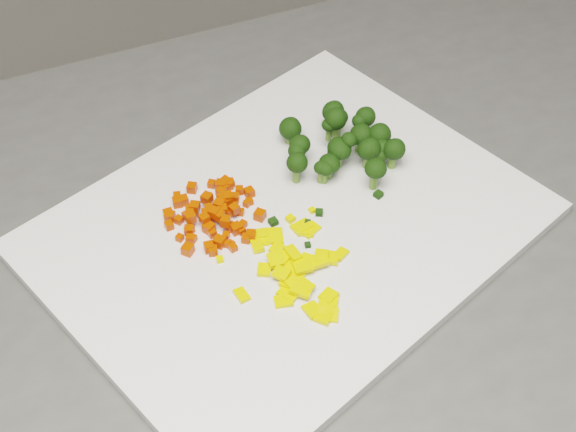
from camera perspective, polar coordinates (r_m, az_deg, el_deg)
name	(u,v)px	position (r m, az deg, el deg)	size (l,w,h in m)	color
cutting_board	(288,227)	(0.75, 0.00, -0.81)	(0.43, 0.34, 0.01)	white
carrot_pile	(211,209)	(0.75, -5.47, 0.51)	(0.10, 0.10, 0.03)	red
pepper_pile	(297,266)	(0.71, 0.67, -3.61)	(0.11, 0.11, 0.02)	yellow
broccoli_pile	(339,135)	(0.80, 3.67, 5.78)	(0.12, 0.12, 0.05)	black
carrot_cube_0	(212,184)	(0.78, -5.46, 2.29)	(0.01, 0.01, 0.01)	red
carrot_cube_1	(224,193)	(0.77, -4.56, 1.61)	(0.01, 0.01, 0.01)	red
carrot_cube_2	(212,233)	(0.74, -5.42, -1.22)	(0.01, 0.01, 0.01)	red
carrot_cube_3	(227,244)	(0.73, -4.37, -1.99)	(0.01, 0.01, 0.01)	red
carrot_cube_4	(250,201)	(0.77, -2.75, 1.04)	(0.01, 0.01, 0.01)	red
carrot_cube_5	(251,235)	(0.73, -2.65, -1.37)	(0.01, 0.01, 0.01)	red
carrot_cube_6	(189,210)	(0.75, -7.02, 0.45)	(0.01, 0.01, 0.01)	red
carrot_cube_7	(221,215)	(0.75, -4.82, 0.08)	(0.01, 0.01, 0.01)	red
carrot_cube_8	(225,182)	(0.78, -4.47, 2.42)	(0.01, 0.01, 0.01)	red
carrot_cube_9	(190,230)	(0.75, -7.01, -0.98)	(0.01, 0.01, 0.01)	red
carrot_cube_10	(246,239)	(0.73, -3.00, -1.61)	(0.01, 0.01, 0.01)	red
carrot_cube_11	(233,248)	(0.73, -3.93, -2.27)	(0.01, 0.01, 0.01)	red
carrot_cube_12	(224,188)	(0.78, -4.57, 2.02)	(0.01, 0.01, 0.01)	red
carrot_cube_13	(189,213)	(0.76, -7.02, 0.18)	(0.01, 0.01, 0.01)	red
carrot_cube_14	(188,250)	(0.73, -7.14, -2.38)	(0.01, 0.01, 0.01)	red
carrot_cube_15	(207,197)	(0.76, -5.76, 1.37)	(0.01, 0.01, 0.01)	red
carrot_cube_16	(235,198)	(0.77, -3.81, 1.31)	(0.01, 0.01, 0.01)	red
carrot_cube_17	(217,208)	(0.75, -5.09, 0.57)	(0.01, 0.01, 0.01)	red
carrot_cube_18	(179,220)	(0.75, -7.77, -0.28)	(0.01, 0.01, 0.01)	red
carrot_cube_19	(241,212)	(0.76, -3.38, 0.28)	(0.01, 0.01, 0.01)	red
carrot_cube_20	(190,217)	(0.75, -6.96, -0.07)	(0.01, 0.01, 0.01)	red
carrot_cube_21	(213,251)	(0.73, -5.35, -2.48)	(0.01, 0.01, 0.01)	red
carrot_cube_22	(249,192)	(0.77, -2.77, 1.69)	(0.01, 0.01, 0.01)	red
carrot_cube_23	(209,228)	(0.74, -5.64, -0.85)	(0.01, 0.01, 0.01)	red
carrot_cube_24	(208,218)	(0.75, -5.74, -0.12)	(0.01, 0.01, 0.01)	red
carrot_cube_25	(177,196)	(0.78, -7.89, 1.40)	(0.01, 0.01, 0.01)	red
carrot_cube_26	(236,229)	(0.74, -3.71, -0.90)	(0.01, 0.01, 0.01)	red
carrot_cube_27	(226,201)	(0.75, -4.41, 1.04)	(0.01, 0.01, 0.01)	red
carrot_cube_28	(227,187)	(0.78, -4.35, 2.08)	(0.01, 0.01, 0.01)	red
carrot_cube_29	(260,215)	(0.75, -2.01, 0.07)	(0.01, 0.01, 0.01)	red
carrot_cube_30	(222,199)	(0.76, -4.74, 1.22)	(0.01, 0.01, 0.01)	red
carrot_cube_31	(219,205)	(0.75, -4.91, 0.80)	(0.01, 0.01, 0.01)	red
carrot_cube_32	(204,219)	(0.74, -5.97, -0.18)	(0.01, 0.01, 0.01)	red
carrot_cube_33	(234,207)	(0.76, -3.84, 0.67)	(0.01, 0.01, 0.01)	red
carrot_cube_34	(184,200)	(0.77, -7.44, 1.12)	(0.01, 0.01, 0.01)	red
carrot_cube_35	(219,216)	(0.74, -4.93, 0.03)	(0.01, 0.01, 0.01)	red
carrot_cube_36	(238,230)	(0.74, -3.59, -0.97)	(0.01, 0.01, 0.01)	red
carrot_cube_37	(209,208)	(0.75, -5.66, 0.54)	(0.01, 0.01, 0.01)	red
carrot_cube_38	(206,213)	(0.75, -5.85, 0.21)	(0.01, 0.01, 0.01)	red
carrot_cube_39	(177,202)	(0.77, -7.87, 0.98)	(0.01, 0.01, 0.01)	red
carrot_cube_40	(243,224)	(0.75, -3.23, -0.59)	(0.01, 0.01, 0.01)	red
carrot_cube_41	(211,213)	(0.75, -5.48, 0.19)	(0.01, 0.01, 0.01)	red
carrot_cube_42	(249,194)	(0.77, -2.80, 1.59)	(0.01, 0.01, 0.01)	red
carrot_cube_43	(187,215)	(0.76, -7.21, 0.05)	(0.01, 0.01, 0.01)	red
carrot_cube_44	(224,198)	(0.76, -4.58, 1.26)	(0.01, 0.01, 0.01)	red
carrot_cube_45	(190,238)	(0.74, -7.00, -1.60)	(0.01, 0.01, 0.01)	red
carrot_cube_46	(192,188)	(0.78, -6.85, 2.00)	(0.01, 0.01, 0.01)	red
carrot_cube_47	(226,221)	(0.74, -4.46, -0.37)	(0.01, 0.01, 0.01)	red
carrot_cube_48	(221,185)	(0.78, -4.81, 2.21)	(0.01, 0.01, 0.01)	red
carrot_cube_49	(221,192)	(0.77, -4.78, 1.70)	(0.01, 0.01, 0.01)	red
carrot_cube_50	(169,226)	(0.75, -8.46, -0.68)	(0.01, 0.01, 0.01)	red
carrot_cube_51	(247,204)	(0.76, -2.96, 0.89)	(0.01, 0.01, 0.01)	red
carrot_cube_52	(207,198)	(0.76, -5.79, 1.27)	(0.01, 0.01, 0.01)	red
carrot_cube_53	(229,184)	(0.78, -4.23, 2.27)	(0.01, 0.01, 0.01)	red
carrot_cube_54	(195,207)	(0.75, -6.65, 0.64)	(0.01, 0.01, 0.01)	red
carrot_cube_55	(227,198)	(0.76, -4.33, 1.31)	(0.01, 0.01, 0.01)	red
carrot_cube_56	(189,230)	(0.74, -7.05, -1.02)	(0.01, 0.01, 0.01)	red
carrot_cube_57	(223,210)	(0.75, -4.68, 0.46)	(0.01, 0.01, 0.01)	red
carrot_cube_58	(180,238)	(0.74, -7.71, -1.55)	(0.01, 0.01, 0.01)	red
carrot_cube_59	(226,213)	(0.75, -4.47, 0.20)	(0.01, 0.01, 0.01)	red
carrot_cube_60	(219,242)	(0.73, -4.90, -1.84)	(0.01, 0.01, 0.01)	red
carrot_cube_61	(239,190)	(0.78, -3.47, 1.85)	(0.01, 0.01, 0.01)	red
carrot_cube_62	(230,227)	(0.74, -4.11, -0.81)	(0.01, 0.01, 0.01)	red
carrot_cube_63	(226,236)	(0.74, -4.43, -1.41)	(0.01, 0.01, 0.01)	red
carrot_cube_64	(241,231)	(0.74, -3.34, -1.05)	(0.01, 0.01, 0.01)	red
carrot_cube_65	(230,183)	(0.78, -4.12, 2.37)	(0.01, 0.01, 0.01)	red
carrot_cube_66	(170,216)	(0.76, -8.40, -0.01)	(0.01, 0.01, 0.01)	red
carrot_cube_67	(168,214)	(0.76, -8.50, 0.13)	(0.01, 0.01, 0.01)	red
carrot_cube_68	(193,239)	(0.74, -6.78, -1.60)	(0.01, 0.01, 0.01)	red
carrot_cube_69	(209,247)	(0.73, -5.64, -2.22)	(0.01, 0.01, 0.01)	red
carrot_cube_70	(234,209)	(0.75, -3.85, 0.50)	(0.01, 0.01, 0.01)	red
carrot_cube_71	(214,213)	(0.74, -5.27, 0.24)	(0.01, 0.01, 0.01)	red
pepper_chunk_0	(295,267)	(0.71, 0.50, -3.61)	(0.01, 0.01, 0.00)	yellow
pepper_chunk_1	(280,256)	(0.72, -0.59, -2.88)	(0.01, 0.02, 0.00)	yellow
pepper_chunk_2	(293,253)	(0.72, 0.37, -2.68)	(0.02, 0.01, 0.00)	yellow
pepper_chunk_3	(299,269)	(0.71, 0.76, -3.79)	(0.01, 0.01, 0.00)	yellow
pepper_chunk_4	(307,262)	(0.72, 1.40, -3.27)	(0.02, 0.01, 0.00)	yellow
pepper_chunk_5	(282,267)	(0.71, -0.44, -3.63)	(0.02, 0.01, 0.00)	yellow
pepper_chunk_6	(318,263)	(0.71, 2.14, -3.33)	(0.02, 0.01, 0.00)	yellow
pepper_chunk_7	(295,273)	(0.71, 0.53, -4.10)	(0.02, 0.02, 0.00)	yellow
pepper_chunk_8	(310,230)	(0.74, 1.59, -0.98)	(0.02, 0.01, 0.00)	yellow
pepper_chunk_9	(277,248)	(0.73, -0.81, -2.31)	(0.01, 0.01, 0.00)	yellow
pepper_chunk_10	(265,239)	(0.73, -1.65, -1.65)	(0.01, 0.01, 0.00)	yellow
pepper_chunk_11	(313,310)	(0.69, 1.77, -6.69)	(0.01, 0.02, 0.00)	yellow
pepper_chunk_12	(305,285)	(0.70, 1.22, -4.92)	(0.02, 0.01, 0.00)	yellow
pepper_chunk_13	(326,307)	(0.69, 2.73, -6.46)	(0.01, 0.01, 0.00)	yellow
pepper_chunk_14	(295,285)	(0.70, 0.49, -4.91)	(0.01, 0.02, 0.00)	yellow
pepper_chunk_15	(302,227)	(0.74, 1.01, -0.78)	(0.02, 0.01, 0.00)	yellow
pepper_chunk_16	(287,284)	(0.70, -0.06, -4.84)	(0.01, 0.01, 0.00)	yellow
pepper_chunk_17	(301,289)	(0.69, 0.94, -5.23)	(0.02, 0.01, 0.00)	yellow
pepper_chunk_18	(307,229)	(0.74, 1.38, -0.94)	(0.01, 0.02, 0.00)	yellow
pepper_chunk_19	(259,234)	(0.74, -2.07, -1.30)	(0.02, 0.01, 0.00)	yellow
pepper_chunk_20	(289,293)	(0.70, 0.05, -5.52)	(0.02, 0.01, 0.00)	yellow
pepper_chunk_21	(257,245)	(0.73, -2.22, -2.08)	(0.02, 0.01, 0.00)	yellow
pepper_chunk_22	(242,295)	(0.70, -3.31, -5.62)	(0.02, 0.01, 0.00)	yellow
pepper_chunk_23	(275,260)	(0.71, -0.92, -3.13)	(0.01, 0.01, 0.00)	yellow
pepper_chunk_24	(264,270)	(0.71, -1.70, -3.85)	(0.01, 0.01, 0.00)	yellow
pepper_chunk_25	(328,315)	(0.68, 2.87, -7.03)	(0.02, 0.01, 0.00)	yellow
pepper_chunk_26	(331,258)	(0.72, 3.06, -2.97)	(0.01, 0.02, 0.00)	yellow
pepper_chunk_27	(341,254)	(0.72, 3.76, -2.71)	(0.01, 0.01, 0.00)	yellow
pepper_chunk_28	(274,236)	(0.74, -1.01, -1.43)	(0.02, 0.02, 0.00)	yellow
pepper_chunk_29	(324,317)	(0.68, 2.55, -7.17)	(0.01, 0.01, 0.00)	yellow
pepper_chunk_30	(283,301)	(0.69, -0.32, -6.06)	(0.02, 0.01, 0.00)	yellow
pepper_chunk_31	(281,273)	(0.70, -0.49, -4.10)	(0.01, 0.01, 0.00)	yellow
pepper_chunk_32	(321,257)	(0.72, 2.38, -2.90)	(0.01, 0.02, 0.00)	yellow
pepper_chunk_33	(329,296)	(0.69, 2.92, -5.71)	(0.01, 0.01, 0.00)	yellow
pepper_chunk_34	(303,265)	(0.71, 1.05, -3.52)	(0.02, 0.02, 0.00)	yellow
pepper_chunk_35	(304,266)	(0.71, 1.17, -3.59)	(0.02, 0.01, 0.00)	yellow
pepper_chunk_36	(328,305)	(0.69, 2.87, -6.31)	(0.02, 0.02, 0.00)	yellow
broccoli_floret_0	(329,167)	(0.78, 2.90, 3.47)	(0.03, 0.03, 0.03)	black
broccoli_floret_1	(338,124)	(0.83, 3.59, 6.56)	(0.03, 0.03, 0.03)	black
broccoli_floret_2	(335,124)	(0.81, 3.34, 6.55)	(0.03, 0.03, 0.03)	black
broccoli_floret_3	(325,173)	(0.78, 2.63, 3.07)	(0.02, 0.02, 0.03)	black
broccoli_floret_4	(364,123)	(0.83, 5.45, 6.64)	(0.03, 0.03, 0.03)	black
broccoli_floret_5	(393,155)	(0.80, 7.48, 4.34)	(0.03, 0.03, 0.03)	black
broccoli_floret_6	(348,144)	(0.79, 4.31, 5.14)	(0.02, 0.02, 0.02)	black
broccoli_floret_7	(338,154)	(0.79, 3.60, 4.45)	(0.03, 0.03, 0.03)	black
broccoli_floret_8	(378,140)	(0.81, 6.43, 5.39)	(0.03, 0.03, 0.03)	black
broccoli_floret_9	(299,151)	(0.80, 0.80, 4.66)	(0.03, 0.03, 0.03)	black
broccoli_floret_10	(328,130)	(0.81, 2.89, 6.11)	(0.02, 0.02, 0.03)	black
broccoli_floret_11	(296,157)	(0.79, 0.58, 4.19)	(0.02, 0.02, 0.03)	black
broccoli_floret_12	(296,169)	(0.78, 0.60, 3.37)	(0.03, 0.03, 0.03)	black
broccoli_floret_13	(374,175)	(0.77, 6.15, 2.92)	(0.03, 0.03, 0.03)	black
broccoli_floret_14	(321,173)	(0.78, 2.33, 3.09)	(0.02, 0.02, 0.03)	black
broccoli_floret_15	(368,154)	(0.80, 5.70, 4.40)	(0.03, 0.03, 0.03)	black
broccoli_floret_16	(360,139)	(0.81, 5.15, 5.46)	(0.03, 0.03, 0.03)	black
broccoli_floret_17	(358,127)	(0.83, 5.01, 6.30)	(0.02, 0.02, 0.03)	black
broccoli_floret_18	(290,132)	(0.82, 0.11, 5.99)	(0.03, 0.03, 0.03)	black
broccoli_floret_19	(335,155)	(0.80, 3.35, 4.32)	(0.02, 0.02, 0.02)	black
broccoli_floret_20	(332,118)	(0.83, 3.16, 7.00)	(0.03, 0.03, 0.04)	black
broccoli_floret_21	(381,153)	(0.80, 6.63, 4.48)	(0.02, 0.02, 0.03)	black
broccoli_floret_22	(379,158)	(0.80, 6.47, 4.13)	(0.02, 0.02, 0.02)	black
stray_bit_0	(308,222)	(0.75, 1.40, -0.46)	(0.01, 0.01, 0.00)	black
stray_bit_1	(246,202)	(0.77, -3.03, 1.01)	(0.00, 0.00, 0.00)	black
stray_bit_2	(273,222)	(0.75, -1.06, -0.41)	(0.01, 0.01, 0.01)	black
stray_bit_3	(290,219)	(0.75, 0.16, -0.20)	(0.01, 0.01, 0.01)	yellow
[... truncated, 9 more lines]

